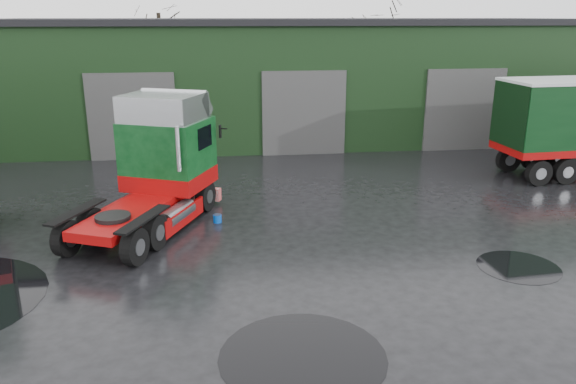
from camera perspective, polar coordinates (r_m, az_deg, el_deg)
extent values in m
plane|color=black|center=(14.11, 2.10, -9.74)|extent=(100.00, 100.00, 0.00)
cube|color=black|center=(32.81, 0.02, 11.45)|extent=(32.00, 12.00, 6.00)
cube|color=black|center=(32.63, 0.02, 16.95)|extent=(32.40, 12.40, 0.30)
cylinder|color=#0841AE|center=(18.46, -7.19, -2.69)|extent=(0.34, 0.34, 0.26)
cylinder|color=black|center=(11.58, 1.50, -16.37)|extent=(3.36, 3.36, 0.01)
cylinder|color=black|center=(16.42, 22.37, -7.04)|extent=(2.18, 2.18, 0.01)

